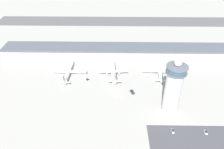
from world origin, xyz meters
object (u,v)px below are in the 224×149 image
Objects in this scene: car_maroon_suv at (173,131)px; service_truck_baggage at (82,72)px; airplane_gate_bravo at (113,71)px; service_truck_fuel at (87,80)px; airplane_gate_alpha at (69,72)px; service_truck_catering at (132,92)px; car_green_van at (206,132)px; control_tower at (173,88)px; airplane_gate_charlie at (160,71)px.

service_truck_baggage is at bearing 135.35° from car_maroon_suv.
airplane_gate_bravo is at bearing -4.05° from service_truck_baggage.
airplane_gate_alpha is at bearing 150.20° from service_truck_fuel.
airplane_gate_alpha is at bearing -168.47° from service_truck_baggage.
service_truck_fuel is at bearing 158.10° from service_truck_catering.
car_green_van is (53.82, -48.29, -0.30)m from service_truck_catering.
car_maroon_suv is at bearing -44.65° from service_truck_baggage.
control_tower is 58.28m from airplane_gate_charlie.
control_tower is 5.88× the size of service_truck_baggage.
airplane_gate_charlie is 4.59× the size of service_truck_baggage.
airplane_gate_charlie is (49.78, 1.98, -0.65)m from airplane_gate_bravo.
service_truck_baggage is at bearing 146.48° from control_tower.
service_truck_baggage is 133.88m from car_green_van.
car_green_van is (119.94, -78.43, -3.07)m from airplane_gate_alpha.
airplane_gate_charlie reaches higher than car_green_van.
service_truck_baggage is (-52.64, 32.89, 0.01)m from service_truck_catering.
car_green_van is 0.89× the size of car_maroon_suv.
airplane_gate_charlie reaches higher than airplane_gate_alpha.
airplane_gate_charlie is (97.51, 2.31, 0.20)m from airplane_gate_alpha.
airplane_gate_charlie is at bearing 1.35° from airplane_gate_alpha.
airplane_gate_bravo is at bearing 132.94° from control_tower.
service_truck_catering reaches higher than car_maroon_suv.
airplane_gate_charlie is at bearing 88.02° from car_maroon_suv.
airplane_gate_bravo is 106.92m from car_green_van.
airplane_gate_bravo is 35.77m from service_truck_catering.
service_truck_catering is at bearing -31.99° from service_truck_baggage.
airplane_gate_alpha is 4.92× the size of service_truck_baggage.
airplane_gate_charlie is at bearing 2.28° from airplane_gate_bravo.
control_tower reaches higher than airplane_gate_bravo.
car_green_van is at bearing -41.90° from service_truck_catering.
control_tower reaches higher than car_maroon_suv.
service_truck_fuel reaches higher than service_truck_catering.
airplane_gate_bravo is (47.73, 0.33, 0.85)m from airplane_gate_alpha.
airplane_gate_charlie is at bearing 89.38° from control_tower.
car_green_van is at bearing -74.47° from airplane_gate_charlie.
car_maroon_suv is at bearing 177.97° from car_green_van.
control_tower reaches higher than service_truck_baggage.
service_truck_baggage is 2.06× the size of car_green_van.
service_truck_catering is 48.82m from service_truck_fuel.
service_truck_fuel is (-26.90, -12.25, -3.48)m from airplane_gate_bravo.
car_green_van is at bearing -33.86° from service_truck_fuel.
car_green_van is 25.20m from car_maroon_suv.
car_green_van is at bearing -33.18° from airplane_gate_alpha.
service_truck_fuel is (20.83, -11.93, -2.63)m from airplane_gate_alpha.
service_truck_catering is 55.38m from car_maroon_suv.
airplane_gate_alpha is 24.14m from service_truck_fuel.
airplane_gate_charlie is 4.83× the size of service_truck_fuel.
airplane_gate_charlie reaches higher than service_truck_baggage.
control_tower is 44.33m from service_truck_catering.
airplane_gate_alpha is 9.07× the size of car_maroon_suv.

